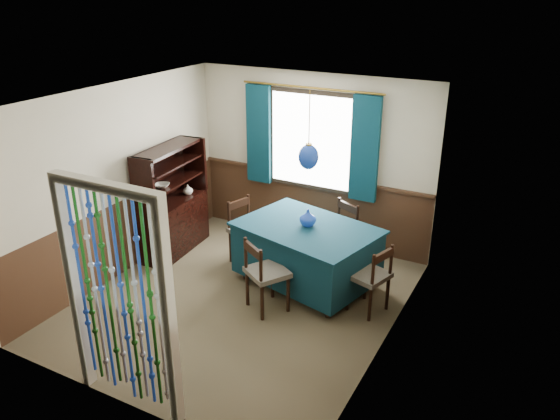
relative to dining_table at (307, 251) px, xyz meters
The scene contains 22 objects.
floor 1.03m from the dining_table, 124.48° to the right, with size 4.00×4.00×0.00m, color brown.
ceiling 2.23m from the dining_table, 124.48° to the right, with size 4.00×4.00×0.00m, color silver.
wall_back 1.56m from the dining_table, 112.69° to the left, with size 3.60×3.60×0.00m, color beige.
wall_front 2.91m from the dining_table, 100.68° to the right, with size 3.60×3.60×0.00m, color beige.
wall_left 2.56m from the dining_table, 161.93° to the right, with size 4.00×4.00×0.00m, color beige.
wall_right 1.68m from the dining_table, 30.59° to the right, with size 4.00×4.00×0.00m, color beige.
wainscot_back 1.33m from the dining_table, 112.94° to the left, with size 3.60×3.60×0.00m, color #422819.
wainscot_front 2.79m from the dining_table, 100.73° to the right, with size 3.60×3.60×0.00m, color #422819.
wainscot_left 2.43m from the dining_table, 161.82° to the right, with size 4.00×4.00×0.00m, color #422819.
wainscot_right 1.47m from the dining_table, 30.88° to the right, with size 4.00×4.00×0.00m, color #422819.
window 1.69m from the dining_table, 113.54° to the left, with size 1.32×0.12×1.42m, color black.
doorway 2.81m from the dining_table, 100.91° to the right, with size 1.16×0.12×2.18m, color silver, non-canonical shape.
dining_table is the anchor object (origin of this frame).
chair_near 0.78m from the dining_table, 102.97° to the right, with size 0.61×0.60×0.91m.
chair_far 0.72m from the dining_table, 77.87° to the left, with size 0.58×0.57×0.89m.
chair_left 1.02m from the dining_table, 169.18° to the left, with size 0.53×0.54×0.90m.
chair_right 0.95m from the dining_table, 12.92° to the right, with size 0.51×0.53×0.86m.
sideboard 2.09m from the dining_table, behind, with size 0.51×1.22×1.56m.
pendant_lamp 1.25m from the dining_table, 90.00° to the right, with size 0.24×0.24×0.93m.
vase_table 0.45m from the dining_table, 101.55° to the left, with size 0.19×0.19×0.20m, color #16369A.
bowl_shelf 2.15m from the dining_table, behind, with size 0.22×0.22×0.05m, color beige.
vase_sideboard 2.09m from the dining_table, behind, with size 0.16×0.16×0.16m, color beige.
Camera 1 is at (3.11, -4.84, 3.63)m, focal length 35.00 mm.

